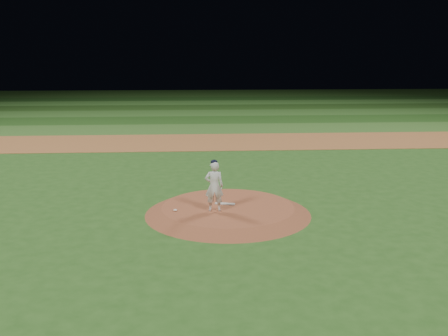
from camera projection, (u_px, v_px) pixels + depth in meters
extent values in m
plane|color=#27531B|center=(228.00, 213.00, 16.63)|extent=(120.00, 120.00, 0.00)
cube|color=#9A5D2F|center=(211.00, 142.00, 30.25)|extent=(70.00, 6.00, 0.02)
cube|color=#356324|center=(208.00, 129.00, 35.60)|extent=(70.00, 5.00, 0.02)
cube|color=#1F4817|center=(206.00, 120.00, 40.47)|extent=(70.00, 5.00, 0.02)
cube|color=#316223|center=(204.00, 113.00, 45.33)|extent=(70.00, 5.00, 0.02)
cube|color=#224917|center=(203.00, 107.00, 50.20)|extent=(70.00, 5.00, 0.02)
cube|color=#3A762B|center=(202.00, 103.00, 55.06)|extent=(70.00, 5.00, 0.02)
cube|color=#1D4A17|center=(201.00, 99.00, 59.93)|extent=(70.00, 5.00, 0.02)
cone|color=brown|center=(228.00, 210.00, 16.60)|extent=(5.50, 5.50, 0.25)
cube|color=silver|center=(225.00, 204.00, 16.79)|extent=(0.69, 0.33, 0.03)
ellipsoid|color=white|center=(175.00, 210.00, 16.04)|extent=(0.12, 0.12, 0.07)
imported|color=silver|center=(214.00, 186.00, 15.91)|extent=(0.60, 0.40, 1.63)
ellipsoid|color=black|center=(214.00, 162.00, 15.73)|extent=(0.22, 0.22, 0.15)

